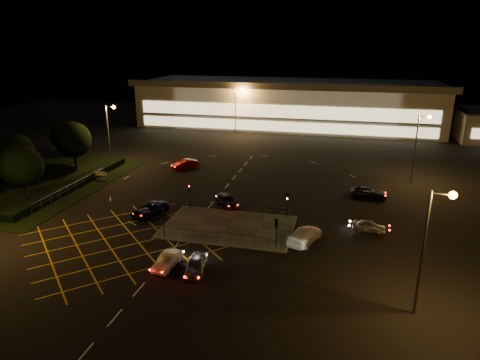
% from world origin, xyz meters
% --- Properties ---
extents(ground, '(180.00, 180.00, 0.00)m').
position_xyz_m(ground, '(0.00, 0.00, 0.00)').
color(ground, black).
rests_on(ground, ground).
extents(pedestrian_island, '(14.00, 9.00, 0.12)m').
position_xyz_m(pedestrian_island, '(2.00, -2.00, 0.06)').
color(pedestrian_island, '#4C4944').
rests_on(pedestrian_island, ground).
extents(grass_verge, '(18.00, 30.00, 0.08)m').
position_xyz_m(grass_verge, '(-28.00, 6.00, 0.04)').
color(grass_verge, black).
rests_on(grass_verge, ground).
extents(hedge, '(2.00, 26.00, 1.00)m').
position_xyz_m(hedge, '(-23.00, 6.00, 0.50)').
color(hedge, black).
rests_on(hedge, ground).
extents(supermarket, '(72.00, 26.50, 10.50)m').
position_xyz_m(supermarket, '(0.00, 61.95, 5.31)').
color(supermarket, beige).
rests_on(supermarket, ground).
extents(streetlight_se, '(1.78, 0.56, 10.03)m').
position_xyz_m(streetlight_se, '(20.44, -14.00, 6.56)').
color(streetlight_se, slate).
rests_on(streetlight_se, ground).
extents(streetlight_nw, '(1.78, 0.56, 10.03)m').
position_xyz_m(streetlight_nw, '(-23.56, 18.00, 6.56)').
color(streetlight_nw, slate).
rests_on(streetlight_nw, ground).
extents(streetlight_ne, '(1.78, 0.56, 10.03)m').
position_xyz_m(streetlight_ne, '(24.44, 20.00, 6.56)').
color(streetlight_ne, slate).
rests_on(streetlight_ne, ground).
extents(streetlight_far_left, '(1.78, 0.56, 10.03)m').
position_xyz_m(streetlight_far_left, '(-9.56, 48.00, 6.56)').
color(streetlight_far_left, slate).
rests_on(streetlight_far_left, ground).
extents(streetlight_far_right, '(1.78, 0.56, 10.03)m').
position_xyz_m(streetlight_far_right, '(30.44, 50.00, 6.56)').
color(streetlight_far_right, slate).
rests_on(streetlight_far_right, ground).
extents(signal_sw, '(0.28, 0.30, 3.15)m').
position_xyz_m(signal_sw, '(-4.00, -5.99, 2.37)').
color(signal_sw, black).
rests_on(signal_sw, pedestrian_island).
extents(signal_se, '(0.28, 0.30, 3.15)m').
position_xyz_m(signal_se, '(8.00, -5.99, 2.37)').
color(signal_se, black).
rests_on(signal_se, pedestrian_island).
extents(signal_nw, '(0.28, 0.30, 3.15)m').
position_xyz_m(signal_nw, '(-4.00, 1.99, 2.37)').
color(signal_nw, black).
rests_on(signal_nw, pedestrian_island).
extents(signal_ne, '(0.28, 0.30, 3.15)m').
position_xyz_m(signal_ne, '(8.00, 1.99, 2.37)').
color(signal_ne, black).
rests_on(signal_ne, pedestrian_island).
extents(tree_b, '(5.40, 5.40, 7.35)m').
position_xyz_m(tree_b, '(-32.00, 6.00, 4.64)').
color(tree_b, black).
rests_on(tree_b, ground).
extents(tree_c, '(5.76, 5.76, 7.84)m').
position_xyz_m(tree_c, '(-28.00, 14.00, 4.95)').
color(tree_c, black).
rests_on(tree_c, ground).
extents(tree_d, '(4.68, 4.68, 6.37)m').
position_xyz_m(tree_d, '(-34.00, 20.00, 4.02)').
color(tree_d, black).
rests_on(tree_d, ground).
extents(tree_e, '(5.40, 5.40, 7.35)m').
position_xyz_m(tree_e, '(-26.00, 0.00, 4.64)').
color(tree_e, black).
rests_on(tree_e, ground).
extents(car_near_silver, '(2.32, 4.39, 1.42)m').
position_xyz_m(car_near_silver, '(1.73, -12.15, 0.71)').
color(car_near_silver, silver).
rests_on(car_near_silver, ground).
extents(car_queue_white, '(1.69, 3.96, 1.27)m').
position_xyz_m(car_queue_white, '(-1.13, -11.92, 0.63)').
color(car_queue_white, silver).
rests_on(car_queue_white, ground).
extents(car_left_blue, '(3.69, 5.55, 1.42)m').
position_xyz_m(car_left_blue, '(-8.16, -0.71, 0.71)').
color(car_left_blue, '#0A0B41').
rests_on(car_left_blue, ground).
extents(car_far_dkgrey, '(4.13, 4.63, 1.29)m').
position_xyz_m(car_far_dkgrey, '(0.05, 4.43, 0.65)').
color(car_far_dkgrey, black).
rests_on(car_far_dkgrey, ground).
extents(car_right_silver, '(3.69, 1.75, 1.22)m').
position_xyz_m(car_right_silver, '(17.26, 0.63, 0.61)').
color(car_right_silver, silver).
rests_on(car_right_silver, ground).
extents(car_circ_red, '(4.14, 4.29, 1.46)m').
position_xyz_m(car_circ_red, '(-11.05, 18.89, 0.73)').
color(car_circ_red, maroon).
rests_on(car_circ_red, ground).
extents(car_east_grey, '(4.99, 2.58, 1.35)m').
position_xyz_m(car_east_grey, '(17.66, 11.76, 0.67)').
color(car_east_grey, black).
rests_on(car_east_grey, ground).
extents(car_approach_white, '(3.77, 5.79, 1.56)m').
position_xyz_m(car_approach_white, '(10.63, -3.65, 0.78)').
color(car_approach_white, silver).
rests_on(car_approach_white, ground).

